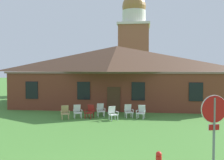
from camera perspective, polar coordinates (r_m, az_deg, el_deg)
name	(u,v)px	position (r m, az deg, el deg)	size (l,w,h in m)	color
brick_building	(117,75)	(26.36, 1.10, 1.21)	(19.07, 10.40, 5.94)	brown
dome_tower	(134,45)	(42.98, 4.86, 7.65)	(5.18, 5.18, 16.70)	#93563D
stop_sign	(214,124)	(7.96, 21.63, -8.93)	(0.77, 0.28, 2.82)	slate
lawn_chair_by_porch	(65,112)	(18.90, -10.34, -6.97)	(0.78, 0.83, 0.96)	tan
lawn_chair_near_door	(77,111)	(19.18, -7.67, -6.81)	(0.79, 0.83, 0.96)	silver
lawn_chair_left_end	(90,111)	(19.05, -4.88, -6.87)	(0.73, 0.78, 0.96)	maroon
lawn_chair_middle	(101,110)	(19.69, -2.55, -6.56)	(0.75, 0.80, 0.96)	silver
lawn_chair_right_end	(113,113)	(18.19, 0.16, -7.29)	(0.83, 0.86, 0.96)	white
lawn_chair_far_side	(128,111)	(19.25, 3.65, -6.77)	(0.75, 0.81, 0.96)	silver
lawn_chair_under_eave	(141,111)	(18.94, 6.48, -6.92)	(0.73, 0.77, 0.96)	white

